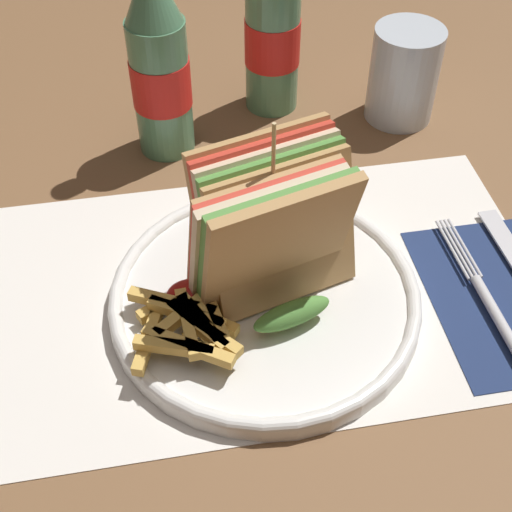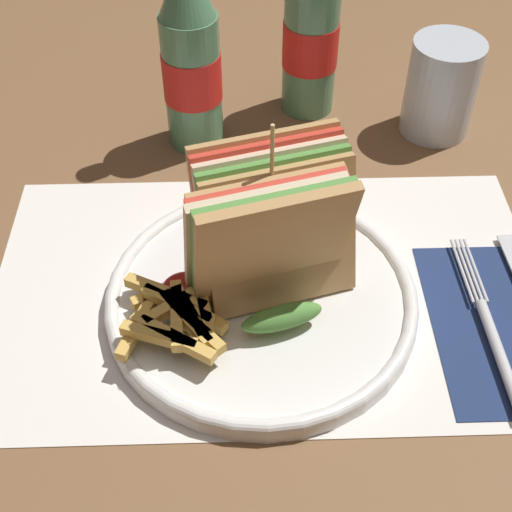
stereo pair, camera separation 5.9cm
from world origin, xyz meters
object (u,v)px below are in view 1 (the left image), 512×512
plate_main (260,298)px  coke_bottle_far (273,23)px  fork (494,311)px  coke_bottle_near (159,64)px  club_sandwich (272,230)px  glass_near (403,80)px

plate_main → coke_bottle_far: (0.07, 0.29, 0.09)m
fork → coke_bottle_far: size_ratio=0.81×
coke_bottle_near → coke_bottle_far: (0.12, 0.06, 0.00)m
plate_main → coke_bottle_near: coke_bottle_near is taller
fork → club_sandwich: bearing=160.5°
coke_bottle_far → plate_main: bearing=-102.7°
club_sandwich → plate_main: bearing=-137.7°
coke_bottle_far → fork: bearing=-70.1°
plate_main → fork: size_ratio=1.40×
plate_main → club_sandwich: 0.07m
club_sandwich → glass_near: club_sandwich is taller
plate_main → glass_near: 0.32m
fork → coke_bottle_far: coke_bottle_far is taller
plate_main → coke_bottle_far: bearing=77.3°
club_sandwich → coke_bottle_near: coke_bottle_near is taller
fork → coke_bottle_near: (-0.25, 0.28, 0.09)m
glass_near → coke_bottle_near: bearing=-177.5°
coke_bottle_far → coke_bottle_near: bearing=-154.8°
club_sandwich → coke_bottle_far: size_ratio=0.71×
fork → plate_main: bearing=164.5°
coke_bottle_near → glass_near: size_ratio=2.22×
club_sandwich → coke_bottle_far: bearing=79.1°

